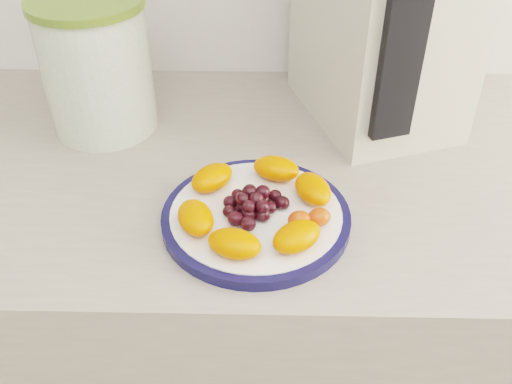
{
  "coord_description": "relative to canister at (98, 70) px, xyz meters",
  "views": [
    {
      "loc": [
        -0.07,
        0.49,
        1.39
      ],
      "look_at": [
        -0.09,
        1.06,
        0.95
      ],
      "focal_mm": 40.0,
      "sensor_mm": 36.0,
      "label": 1
    }
  ],
  "objects": [
    {
      "name": "canister",
      "position": [
        0.0,
        0.0,
        0.0
      ],
      "size": [
        0.2,
        0.2,
        0.2
      ],
      "primitive_type": "cylinder",
      "rotation": [
        0.0,
        0.0,
        0.23
      ],
      "color": "#3A5E18",
      "rests_on": "counter"
    },
    {
      "name": "appliance_body",
      "position": [
        0.44,
        0.05,
        0.07
      ],
      "size": [
        0.28,
        0.33,
        0.35
      ],
      "primitive_type": "cube",
      "rotation": [
        0.0,
        0.0,
        0.33
      ],
      "color": "beige",
      "rests_on": "counter"
    },
    {
      "name": "appliance_panel",
      "position": [
        0.44,
        -0.1,
        0.08
      ],
      "size": [
        0.06,
        0.04,
        0.26
      ],
      "primitive_type": "cube",
      "rotation": [
        0.0,
        0.0,
        0.33
      ],
      "color": "black",
      "rests_on": "appliance_body"
    },
    {
      "name": "plate_face",
      "position": [
        0.25,
        -0.24,
        -0.09
      ],
      "size": [
        0.22,
        0.22,
        0.02
      ],
      "primitive_type": "cylinder",
      "color": "white",
      "rests_on": "counter"
    },
    {
      "name": "cabinet_face",
      "position": [
        0.34,
        -0.1,
        -0.58
      ],
      "size": [
        3.48,
        0.58,
        0.84
      ],
      "primitive_type": "cube",
      "color": "brown",
      "rests_on": "floor"
    },
    {
      "name": "canister_lid",
      "position": [
        0.0,
        0.0,
        0.11
      ],
      "size": [
        0.21,
        0.21,
        0.01
      ],
      "primitive_type": "cylinder",
      "rotation": [
        0.0,
        0.0,
        0.23
      ],
      "color": "#5A7028",
      "rests_on": "canister"
    },
    {
      "name": "fruit_plate",
      "position": [
        0.25,
        -0.24,
        -0.07
      ],
      "size": [
        0.21,
        0.21,
        0.03
      ],
      "color": "#F95300",
      "rests_on": "plate_face"
    },
    {
      "name": "counter",
      "position": [
        0.34,
        -0.1,
        -0.55
      ],
      "size": [
        3.5,
        0.6,
        0.9
      ],
      "primitive_type": "cube",
      "color": "gray",
      "rests_on": "floor"
    },
    {
      "name": "plate_rim",
      "position": [
        0.25,
        -0.24,
        -0.09
      ],
      "size": [
        0.25,
        0.25,
        0.01
      ],
      "primitive_type": "cylinder",
      "color": "#0F113C",
      "rests_on": "counter"
    }
  ]
}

